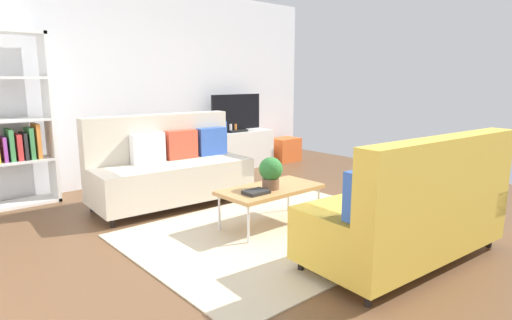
# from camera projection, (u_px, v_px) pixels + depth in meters

# --- Properties ---
(ground_plane) EXTENTS (7.68, 7.68, 0.00)m
(ground_plane) POSITION_uv_depth(u_px,v_px,m) (269.00, 222.00, 4.63)
(ground_plane) COLOR brown
(wall_far) EXTENTS (6.40, 0.12, 2.90)m
(wall_far) POSITION_uv_depth(u_px,v_px,m) (145.00, 85.00, 6.43)
(wall_far) COLOR silver
(wall_far) RESTS_ON ground_plane
(area_rug) EXTENTS (2.90, 2.20, 0.01)m
(area_rug) POSITION_uv_depth(u_px,v_px,m) (280.00, 231.00, 4.31)
(area_rug) COLOR beige
(area_rug) RESTS_ON ground_plane
(couch_beige) EXTENTS (1.94, 0.94, 1.10)m
(couch_beige) POSITION_uv_depth(u_px,v_px,m) (170.00, 168.00, 5.22)
(couch_beige) COLOR beige
(couch_beige) RESTS_ON ground_plane
(couch_green) EXTENTS (1.96, 0.98, 1.10)m
(couch_green) POSITION_uv_depth(u_px,v_px,m) (410.00, 212.00, 3.54)
(couch_green) COLOR gold
(couch_green) RESTS_ON ground_plane
(coffee_table) EXTENTS (1.10, 0.56, 0.42)m
(coffee_table) POSITION_uv_depth(u_px,v_px,m) (271.00, 190.00, 4.42)
(coffee_table) COLOR #B7844C
(coffee_table) RESTS_ON ground_plane
(tv_console) EXTENTS (1.40, 0.44, 0.64)m
(tv_console) POSITION_uv_depth(u_px,v_px,m) (236.00, 150.00, 7.35)
(tv_console) COLOR silver
(tv_console) RESTS_ON ground_plane
(tv) EXTENTS (1.00, 0.20, 0.64)m
(tv) POSITION_uv_depth(u_px,v_px,m) (236.00, 114.00, 7.22)
(tv) COLOR black
(tv) RESTS_ON tv_console
(bookshelf) EXTENTS (1.10, 0.36, 2.10)m
(bookshelf) POSITION_uv_depth(u_px,v_px,m) (1.00, 129.00, 4.98)
(bookshelf) COLOR white
(bookshelf) RESTS_ON ground_plane
(storage_trunk) EXTENTS (0.52, 0.40, 0.44)m
(storage_trunk) POSITION_uv_depth(u_px,v_px,m) (285.00, 150.00, 8.00)
(storage_trunk) COLOR orange
(storage_trunk) RESTS_ON ground_plane
(potted_plant) EXTENTS (0.24, 0.24, 0.33)m
(potted_plant) POSITION_uv_depth(u_px,v_px,m) (271.00, 172.00, 4.33)
(potted_plant) COLOR brown
(potted_plant) RESTS_ON coffee_table
(table_book_0) EXTENTS (0.24, 0.18, 0.03)m
(table_book_0) POSITION_uv_depth(u_px,v_px,m) (256.00, 192.00, 4.17)
(table_book_0) COLOR #262626
(table_book_0) RESTS_ON coffee_table
(vase_0) EXTENTS (0.09, 0.09, 0.20)m
(vase_0) POSITION_uv_depth(u_px,v_px,m) (206.00, 128.00, 6.93)
(vase_0) COLOR #4C72B2
(vase_0) RESTS_ON tv_console
(vase_1) EXTENTS (0.11, 0.11, 0.19)m
(vase_1) POSITION_uv_depth(u_px,v_px,m) (214.00, 128.00, 7.03)
(vase_1) COLOR #4C72B2
(vase_1) RESTS_ON tv_console
(bottle_0) EXTENTS (0.06, 0.06, 0.20)m
(bottle_0) POSITION_uv_depth(u_px,v_px,m) (225.00, 127.00, 7.07)
(bottle_0) COLOR #3359B2
(bottle_0) RESTS_ON tv_console
(bottle_1) EXTENTS (0.06, 0.06, 0.15)m
(bottle_1) POSITION_uv_depth(u_px,v_px,m) (230.00, 128.00, 7.15)
(bottle_1) COLOR silver
(bottle_1) RESTS_ON tv_console
(bottle_2) EXTENTS (0.05, 0.05, 0.14)m
(bottle_2) POSITION_uv_depth(u_px,v_px,m) (235.00, 128.00, 7.22)
(bottle_2) COLOR orange
(bottle_2) RESTS_ON tv_console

